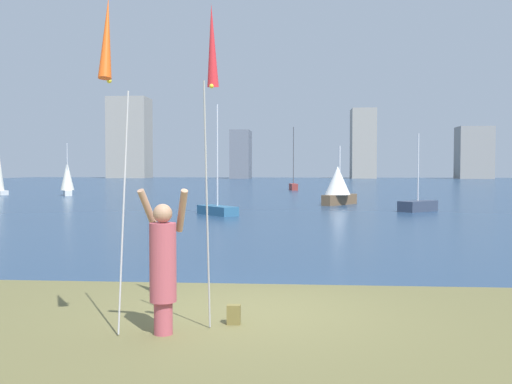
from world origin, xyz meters
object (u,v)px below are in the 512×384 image
(sailboat_5, at_px, (293,186))
(sailboat_4, at_px, (418,206))
(person, at_px, (163,263))
(sailboat_0, at_px, (67,178))
(bag, at_px, (234,315))
(sailboat_1, at_px, (217,209))
(kite_flag_right, at_px, (212,55))
(sailboat_7, at_px, (338,185))
(kite_flag_left, at_px, (108,50))

(sailboat_5, bearing_deg, sailboat_4, -76.47)
(person, xyz_separation_m, sailboat_0, (-16.31, 37.01, 0.41))
(sailboat_5, bearing_deg, sailboat_0, -143.85)
(bag, relative_size, sailboat_1, 0.05)
(person, relative_size, sailboat_5, 0.31)
(person, height_order, sailboat_4, sailboat_4)
(person, relative_size, sailboat_4, 0.49)
(person, distance_m, kite_flag_right, 2.87)
(sailboat_4, bearing_deg, sailboat_7, 127.43)
(sailboat_0, bearing_deg, kite_flag_left, -67.18)
(kite_flag_left, height_order, bag, kite_flag_left)
(person, distance_m, sailboat_7, 27.33)
(sailboat_0, xyz_separation_m, sailboat_1, (14.24, -17.78, -1.06))
(person, relative_size, sailboat_1, 0.38)
(sailboat_0, bearing_deg, sailboat_7, -26.29)
(sailboat_0, bearing_deg, sailboat_1, -51.30)
(bag, distance_m, sailboat_5, 49.03)
(bag, distance_m, sailboat_4, 22.74)
(bag, bearing_deg, kite_flag_right, 174.36)
(sailboat_4, bearing_deg, kite_flag_right, -107.65)
(kite_flag_left, distance_m, sailboat_4, 24.34)
(kite_flag_left, distance_m, kite_flag_right, 1.51)
(sailboat_4, relative_size, sailboat_7, 1.12)
(sailboat_5, bearing_deg, kite_flag_left, -91.67)
(bag, bearing_deg, sailboat_4, 73.08)
(person, xyz_separation_m, kite_flag_right, (0.56, 0.58, 2.76))
(bag, xyz_separation_m, sailboat_0, (-17.17, 36.45, 1.21))
(sailboat_5, bearing_deg, sailboat_7, -82.59)
(kite_flag_left, xyz_separation_m, kite_flag_right, (1.11, 1.02, 0.11))
(person, bearing_deg, kite_flag_left, -136.13)
(bag, xyz_separation_m, sailboat_5, (0.05, 49.03, 0.28))
(bag, distance_m, sailboat_0, 40.31)
(person, bearing_deg, sailboat_5, 94.35)
(sailboat_4, xyz_separation_m, sailboat_5, (-6.56, 27.28, 0.13))
(person, bearing_deg, kite_flag_right, 51.68)
(kite_flag_left, bearing_deg, sailboat_4, 70.57)
(sailboat_5, relative_size, sailboat_7, 1.76)
(kite_flag_left, relative_size, sailboat_4, 1.10)
(kite_flag_right, relative_size, sailboat_1, 0.87)
(kite_flag_left, height_order, sailboat_1, sailboat_1)
(kite_flag_left, distance_m, sailboat_0, 40.69)
(bag, height_order, sailboat_5, sailboat_5)
(person, distance_m, sailboat_0, 40.44)
(kite_flag_left, relative_size, sailboat_1, 0.84)
(kite_flag_left, bearing_deg, sailboat_0, 112.82)
(kite_flag_left, xyz_separation_m, sailboat_4, (8.02, 22.75, -3.29))
(sailboat_4, height_order, sailboat_5, sailboat_5)
(sailboat_0, bearing_deg, bag, -64.78)
(bag, xyz_separation_m, sailboat_4, (6.62, 21.75, 0.15))
(sailboat_1, bearing_deg, sailboat_7, 53.00)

